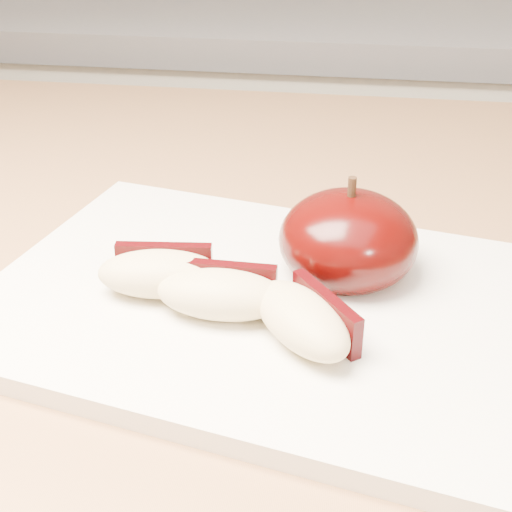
# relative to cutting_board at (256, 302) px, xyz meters

# --- Properties ---
(back_cabinet) EXTENTS (2.40, 0.62, 0.94)m
(back_cabinet) POSITION_rel_cutting_board_xyz_m (0.05, 0.81, -0.44)
(back_cabinet) COLOR silver
(back_cabinet) RESTS_ON ground
(cutting_board) EXTENTS (0.35, 0.29, 0.01)m
(cutting_board) POSITION_rel_cutting_board_xyz_m (0.00, 0.00, 0.00)
(cutting_board) COLOR white
(cutting_board) RESTS_ON island_counter
(apple_half) EXTENTS (0.10, 0.10, 0.07)m
(apple_half) POSITION_rel_cutting_board_xyz_m (0.05, 0.03, 0.03)
(apple_half) COLOR black
(apple_half) RESTS_ON cutting_board
(apple_wedge_a) EXTENTS (0.08, 0.04, 0.03)m
(apple_wedge_a) POSITION_rel_cutting_board_xyz_m (-0.05, -0.01, 0.02)
(apple_wedge_a) COLOR beige
(apple_wedge_a) RESTS_ON cutting_board
(apple_wedge_b) EXTENTS (0.07, 0.04, 0.03)m
(apple_wedge_b) POSITION_rel_cutting_board_xyz_m (-0.02, -0.02, 0.02)
(apple_wedge_b) COLOR beige
(apple_wedge_b) RESTS_ON cutting_board
(apple_wedge_c) EXTENTS (0.07, 0.08, 0.03)m
(apple_wedge_c) POSITION_rel_cutting_board_xyz_m (0.03, -0.04, 0.02)
(apple_wedge_c) COLOR beige
(apple_wedge_c) RESTS_ON cutting_board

